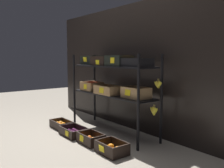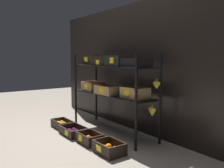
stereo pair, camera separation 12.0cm
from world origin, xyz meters
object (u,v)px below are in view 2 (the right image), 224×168
at_px(crate_ground_tangerine, 90,139).
at_px(crate_ground_right_orange, 109,149).
at_px(display_rack, 112,78).
at_px(crate_ground_plum, 73,132).
at_px(crate_ground_orange, 62,125).

relative_size(crate_ground_tangerine, crate_ground_right_orange, 0.98).
bearing_deg(crate_ground_tangerine, display_rack, 112.96).
bearing_deg(crate_ground_tangerine, crate_ground_right_orange, 1.88).
bearing_deg(crate_ground_tangerine, crate_ground_plum, -178.28).
distance_m(crate_ground_orange, crate_ground_tangerine, 0.80).
bearing_deg(display_rack, crate_ground_orange, -142.56).
relative_size(crate_ground_plum, crate_ground_right_orange, 1.14).
height_order(display_rack, crate_ground_right_orange, display_rack).
height_order(display_rack, crate_ground_orange, display_rack).
height_order(display_rack, crate_ground_tangerine, display_rack).
relative_size(crate_ground_orange, crate_ground_right_orange, 1.12).
bearing_deg(display_rack, crate_ground_tangerine, -67.04).
distance_m(display_rack, crate_ground_tangerine, 0.86).
relative_size(display_rack, crate_ground_tangerine, 4.73).
relative_size(display_rack, crate_ground_plum, 4.06).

